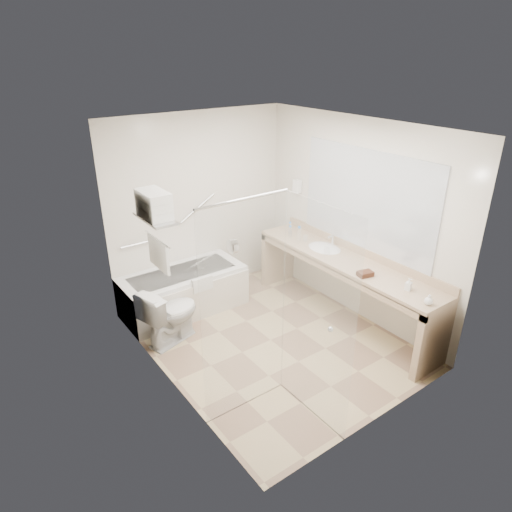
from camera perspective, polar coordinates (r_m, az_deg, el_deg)
floor at (r=5.58m, az=1.84°, el=-10.43°), size 3.20×3.20×0.00m
ceiling at (r=4.62m, az=2.27°, el=15.85°), size 2.60×3.20×0.10m
wall_back at (r=6.22m, az=-7.09°, el=6.15°), size 2.60×0.10×2.50m
wall_front at (r=3.97m, az=16.42°, el=-6.00°), size 2.60×0.10×2.50m
wall_left at (r=4.36m, az=-11.60°, el=-2.53°), size 0.10×3.20×2.50m
wall_right at (r=5.81m, az=12.25°, el=4.39°), size 0.10×3.20×2.50m
bathtub at (r=6.11m, az=-9.03°, el=-4.35°), size 1.60×0.73×0.59m
grab_bar_short at (r=5.93m, az=-14.76°, el=1.42°), size 0.40×0.03×0.03m
grab_bar_long at (r=6.17m, az=-7.31°, el=5.96°), size 0.53×0.03×0.33m
shower_enclosure at (r=4.06m, az=2.97°, el=-7.20°), size 0.96×0.91×2.11m
towel_shelf at (r=4.51m, az=-12.55°, el=5.28°), size 0.24×0.55×0.81m
vanity_counter at (r=5.76m, az=10.95°, el=-2.26°), size 0.55×2.70×0.95m
sink at (r=5.96m, az=8.53°, el=0.75°), size 0.40×0.52×0.14m
faucet at (r=6.01m, az=9.59°, el=2.04°), size 0.03×0.03×0.14m
mirror at (r=5.61m, az=13.58°, el=6.80°), size 0.02×2.00×1.20m
hairdryer_unit at (r=6.42m, az=5.17°, el=8.68°), size 0.08×0.10×0.18m
toilet at (r=5.48m, az=-10.64°, el=-7.17°), size 0.81×0.59×0.71m
amenity_basket at (r=5.29m, az=13.49°, el=-2.18°), size 0.19×0.15×0.06m
soap_bottle_a at (r=5.12m, az=18.49°, el=-3.75°), size 0.09×0.15×0.06m
soap_bottle_b at (r=4.90m, az=20.78°, el=-5.25°), size 0.10×0.12×0.09m
water_bottle_left at (r=6.20m, az=4.29°, el=3.03°), size 0.05×0.05×0.17m
water_bottle_mid at (r=6.33m, az=4.26°, el=3.48°), size 0.05×0.05×0.17m
water_bottle_right at (r=6.09m, az=5.39°, el=2.73°), size 0.06×0.06×0.21m
drinking_glass_near at (r=6.10m, az=6.16°, el=2.20°), size 0.08×0.08×0.08m
drinking_glass_far at (r=5.74m, az=8.86°, el=0.62°), size 0.09×0.09×0.09m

